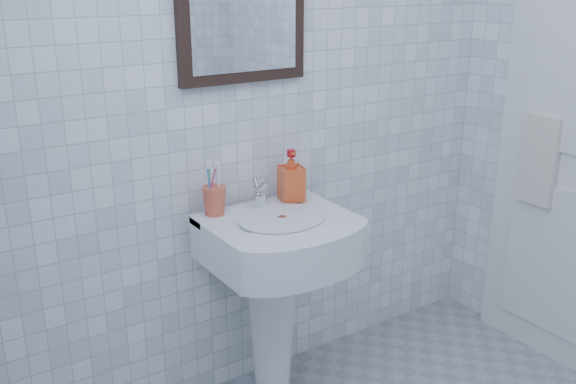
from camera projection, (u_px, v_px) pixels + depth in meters
wall_back at (268, 76)px, 2.38m from camera, size 2.20×0.02×2.50m
wall_left at (46, 258)px, 0.86m from camera, size 0.02×2.40×2.50m
washbasin at (275, 279)px, 2.38m from camera, size 0.52×0.38×0.80m
faucet at (260, 195)px, 2.36m from camera, size 0.05×0.11×0.12m
toothbrush_cup at (215, 201)px, 2.29m from camera, size 0.10×0.10×0.10m
soap_dispenser at (291, 175)px, 2.42m from camera, size 0.11×0.11×0.19m
towel_ring at (548, 118)px, 2.63m from camera, size 0.01×0.18×0.18m
hand_towel at (539, 161)px, 2.68m from camera, size 0.03×0.16×0.38m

